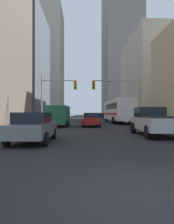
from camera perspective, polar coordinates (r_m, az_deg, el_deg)
The scene contains 16 objects.
ground_plane at distance 4.14m, azimuth 15.64°, elevation -21.40°, with size 400.00×400.00×0.00m, color black.
sidewalk_left at distance 54.03m, azimuth -7.79°, elevation -1.79°, with size 3.50×160.00×0.15m, color #9E9E99.
sidewalk_right at distance 54.33m, azimuth 7.17°, elevation -1.78°, with size 3.50×160.00×0.15m, color #9E9E99.
city_bus at distance 31.74m, azimuth 8.44°, elevation 0.50°, with size 2.94×11.59×3.40m.
pickup_truck_silver at distance 14.47m, azimuth 17.79°, elevation -2.48°, with size 2.21×5.47×1.90m.
cargo_van_green at distance 23.15m, azimuth -7.71°, elevation -0.79°, with size 2.16×5.26×2.26m.
sedan_grey at distance 10.96m, azimuth -14.61°, elevation -4.04°, with size 1.95×4.26×1.52m.
sedan_red at distance 22.93m, azimuth 1.03°, elevation -2.09°, with size 1.95×4.22×1.52m.
sedan_blue at distance 32.42m, azimuth 0.53°, elevation -1.56°, with size 1.95×4.26×1.52m.
sedan_navy at distance 49.86m, azimuth 3.88°, elevation -1.12°, with size 1.95×4.21×1.52m.
traffic_signal_near_left at distance 25.16m, azimuth -8.20°, elevation 5.59°, with size 4.30×0.44×6.00m.
traffic_signal_near_right at distance 25.40m, azimuth 8.65°, elevation 5.69°, with size 5.88×0.44×6.00m.
street_lamp_right at distance 38.13m, azimuth 8.74°, elevation 4.30°, with size 2.39×0.32×7.50m.
building_left_far_tower at distance 95.29m, azimuth -13.72°, elevation 12.75°, with size 22.67×20.21×45.96m, color #B7A893.
building_right_mid_block at distance 53.74m, azimuth 21.03°, elevation 8.45°, with size 18.07×21.36×19.28m, color #B7A893.
building_right_far_highrise at distance 98.92m, azimuth 9.25°, elevation 16.65°, with size 14.89×26.69×60.60m, color gray.
Camera 1 is at (-1.13, -3.69, 1.49)m, focal length 33.28 mm.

